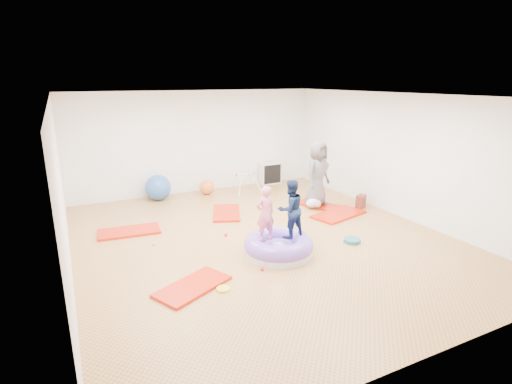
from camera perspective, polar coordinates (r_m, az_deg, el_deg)
name	(u,v)px	position (r m, az deg, el deg)	size (l,w,h in m)	color
room	(263,171)	(7.64, 0.99, 3.05)	(7.01, 8.01, 2.81)	#9E6132
gym_mat_front_left	(193,286)	(6.37, -9.01, -13.18)	(1.18, 0.59, 0.05)	red
gym_mat_mid_left	(129,231)	(8.77, -17.67, -5.40)	(1.24, 0.62, 0.05)	red
gym_mat_center_back	(227,213)	(9.52, -4.23, -2.98)	(1.21, 0.61, 0.05)	red
gym_mat_right	(339,214)	(9.58, 11.71, -3.15)	(1.31, 0.66, 0.05)	red
gym_mat_rear_right	(318,205)	(10.22, 8.83, -1.81)	(1.08, 0.54, 0.04)	red
inflatable_cushion	(278,247)	(7.33, 3.23, -7.79)	(1.27, 1.27, 0.40)	silver
child_pink	(265,211)	(7.00, 1.34, -2.71)	(0.37, 0.24, 1.00)	pink
child_navy	(290,206)	(7.15, 4.94, -2.06)	(0.52, 0.41, 1.07)	#122348
adult_caregiver	(317,174)	(9.95, 8.76, 2.62)	(0.78, 0.51, 1.60)	#59585D
infant	(314,203)	(9.88, 8.31, -1.57)	(0.39, 0.39, 0.23)	#C7E0FF
ball_pit_balls	(248,229)	(8.49, -1.11, -5.28)	(3.69, 2.99, 0.07)	red
exercise_ball_blue	(158,188)	(10.81, -13.82, 0.63)	(0.67, 0.67, 0.67)	#2A59A9
exercise_ball_orange	(207,187)	(11.13, -7.04, 0.70)	(0.41, 0.41, 0.41)	orange
infant_play_gym	(245,180)	(11.15, -1.53, 1.74)	(0.73, 0.69, 0.56)	silver
cube_shelf	(270,173)	(12.15, 2.03, 2.70)	(0.65, 0.32, 0.65)	silver
balance_disc	(352,241)	(8.11, 13.55, -6.76)	(0.33, 0.33, 0.07)	#1E6077
backpack	(361,201)	(10.23, 14.74, -1.32)	(0.28, 0.17, 0.32)	#A33F21
yellow_toy	(223,289)	(6.27, -4.73, -13.64)	(0.21, 0.21, 0.03)	yellow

